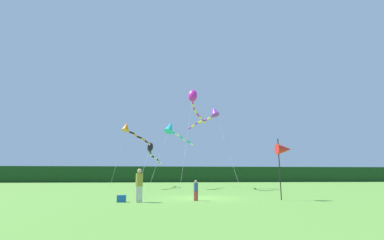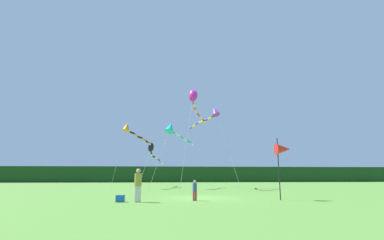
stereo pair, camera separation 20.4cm
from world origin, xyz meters
The scene contains 11 objects.
ground_plane centered at (0.00, 0.00, 0.00)m, with size 120.00×120.00×0.00m, color #5B9338.
distant_treeline centered at (0.00, 45.00, 1.69)m, with size 108.00×2.72×3.39m, color #193D19.
person_adult centered at (-3.75, -2.60, 1.00)m, with size 0.39×0.39×1.79m.
person_child centered at (-0.56, -1.99, 0.65)m, with size 0.25×0.25×1.15m.
cooler_box centered at (-4.68, -2.42, 0.19)m, with size 0.47×0.33×0.37m, color #1959B2.
banner_flag_pole centered at (4.86, -1.96, 2.96)m, with size 0.90×0.70×3.66m.
kite_purple centered at (3.12, 13.75, 8.71)m, with size 4.66×8.46×9.56m.
kite_magenta centered at (0.71, 11.32, 9.74)m, with size 3.90×9.95×10.77m.
kite_black centered at (-4.00, 17.52, 4.53)m, with size 2.49×10.09×5.61m.
kite_cyan centered at (-1.61, 12.83, 6.62)m, with size 5.24×7.49×7.57m.
kite_orange centered at (-6.46, 13.88, 6.65)m, with size 3.84×6.54×7.47m.
Camera 1 is at (-2.41, -18.46, 1.41)m, focal length 26.19 mm.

